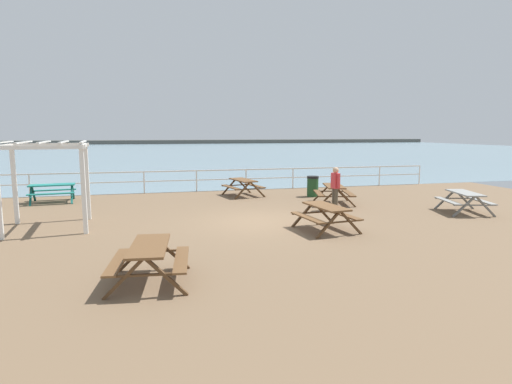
{
  "coord_description": "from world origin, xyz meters",
  "views": [
    {
      "loc": [
        -3.44,
        -13.51,
        3.0
      ],
      "look_at": [
        0.24,
        1.39,
        0.8
      ],
      "focal_mm": 29.7,
      "sensor_mm": 36.0,
      "label": 1
    }
  ],
  "objects_px": {
    "picnic_table_near_right": "(326,212)",
    "lattice_pergola": "(46,165)",
    "visitor": "(335,186)",
    "picnic_table_near_left": "(149,254)",
    "litter_bin": "(313,186)",
    "picnic_table_mid_centre": "(334,190)",
    "picnic_table_seaward": "(52,189)",
    "picnic_table_far_left": "(243,184)",
    "picnic_table_far_right": "(465,197)"
  },
  "relations": [
    {
      "from": "picnic_table_near_right",
      "to": "lattice_pergola",
      "type": "bearing_deg",
      "value": 66.95
    },
    {
      "from": "visitor",
      "to": "lattice_pergola",
      "type": "height_order",
      "value": "lattice_pergola"
    },
    {
      "from": "picnic_table_near_left",
      "to": "visitor",
      "type": "relative_size",
      "value": 1.17
    },
    {
      "from": "litter_bin",
      "to": "lattice_pergola",
      "type": "bearing_deg",
      "value": -157.95
    },
    {
      "from": "picnic_table_mid_centre",
      "to": "visitor",
      "type": "bearing_deg",
      "value": 172.25
    },
    {
      "from": "picnic_table_near_right",
      "to": "picnic_table_seaward",
      "type": "xyz_separation_m",
      "value": [
        -9.24,
        7.64,
        0.0
      ]
    },
    {
      "from": "picnic_table_far_left",
      "to": "picnic_table_mid_centre",
      "type": "bearing_deg",
      "value": -145.49
    },
    {
      "from": "picnic_table_far_right",
      "to": "picnic_table_seaward",
      "type": "xyz_separation_m",
      "value": [
        -15.38,
        6.21,
        0.0
      ]
    },
    {
      "from": "visitor",
      "to": "picnic_table_far_left",
      "type": "bearing_deg",
      "value": -63.04
    },
    {
      "from": "picnic_table_mid_centre",
      "to": "picnic_table_seaward",
      "type": "bearing_deg",
      "value": 89.28
    },
    {
      "from": "picnic_table_seaward",
      "to": "picnic_table_far_right",
      "type": "bearing_deg",
      "value": -28.17
    },
    {
      "from": "picnic_table_mid_centre",
      "to": "lattice_pergola",
      "type": "xyz_separation_m",
      "value": [
        -10.5,
        -2.1,
        1.41
      ]
    },
    {
      "from": "lattice_pergola",
      "to": "picnic_table_mid_centre",
      "type": "bearing_deg",
      "value": 6.21
    },
    {
      "from": "picnic_table_near_right",
      "to": "picnic_table_far_right",
      "type": "xyz_separation_m",
      "value": [
        6.14,
        1.43,
        0.0
      ]
    },
    {
      "from": "lattice_pergola",
      "to": "litter_bin",
      "type": "bearing_deg",
      "value": 16.96
    },
    {
      "from": "picnic_table_near_right",
      "to": "visitor",
      "type": "distance_m",
      "value": 3.5
    },
    {
      "from": "picnic_table_mid_centre",
      "to": "picnic_table_far_right",
      "type": "distance_m",
      "value": 4.9
    },
    {
      "from": "picnic_table_near_left",
      "to": "picnic_table_seaward",
      "type": "xyz_separation_m",
      "value": [
        -4.05,
        10.98,
        0.0
      ]
    },
    {
      "from": "picnic_table_far_left",
      "to": "visitor",
      "type": "height_order",
      "value": "visitor"
    },
    {
      "from": "picnic_table_near_right",
      "to": "picnic_table_far_right",
      "type": "relative_size",
      "value": 0.93
    },
    {
      "from": "litter_bin",
      "to": "picnic_table_near_left",
      "type": "bearing_deg",
      "value": -126.6
    },
    {
      "from": "picnic_table_near_right",
      "to": "picnic_table_mid_centre",
      "type": "height_order",
      "value": "same"
    },
    {
      "from": "picnic_table_near_right",
      "to": "picnic_table_mid_centre",
      "type": "bearing_deg",
      "value": -34.24
    },
    {
      "from": "picnic_table_near_left",
      "to": "visitor",
      "type": "xyz_separation_m",
      "value": [
        6.88,
        6.39,
        0.36
      ]
    },
    {
      "from": "picnic_table_far_right",
      "to": "lattice_pergola",
      "type": "relative_size",
      "value": 0.77
    },
    {
      "from": "picnic_table_mid_centre",
      "to": "litter_bin",
      "type": "distance_m",
      "value": 2.11
    },
    {
      "from": "picnic_table_near_right",
      "to": "visitor",
      "type": "bearing_deg",
      "value": -36.12
    },
    {
      "from": "picnic_table_near_left",
      "to": "litter_bin",
      "type": "distance_m",
      "value": 12.3
    },
    {
      "from": "picnic_table_mid_centre",
      "to": "picnic_table_far_left",
      "type": "relative_size",
      "value": 1.02
    },
    {
      "from": "picnic_table_near_left",
      "to": "visitor",
      "type": "height_order",
      "value": "visitor"
    },
    {
      "from": "picnic_table_near_right",
      "to": "litter_bin",
      "type": "bearing_deg",
      "value": -25.38
    },
    {
      "from": "visitor",
      "to": "lattice_pergola",
      "type": "distance_m",
      "value": 10.01
    },
    {
      "from": "picnic_table_far_left",
      "to": "lattice_pergola",
      "type": "relative_size",
      "value": 0.75
    },
    {
      "from": "picnic_table_mid_centre",
      "to": "picnic_table_seaward",
      "type": "height_order",
      "value": "same"
    },
    {
      "from": "picnic_table_seaward",
      "to": "visitor",
      "type": "bearing_deg",
      "value": -28.97
    },
    {
      "from": "picnic_table_seaward",
      "to": "visitor",
      "type": "height_order",
      "value": "visitor"
    },
    {
      "from": "litter_bin",
      "to": "picnic_table_mid_centre",
      "type": "bearing_deg",
      "value": -86.87
    },
    {
      "from": "picnic_table_near_left",
      "to": "picnic_table_far_right",
      "type": "distance_m",
      "value": 12.29
    },
    {
      "from": "picnic_table_near_right",
      "to": "picnic_table_far_left",
      "type": "relative_size",
      "value": 0.95
    },
    {
      "from": "lattice_pergola",
      "to": "picnic_table_far_right",
      "type": "bearing_deg",
      "value": -8.68
    },
    {
      "from": "picnic_table_near_right",
      "to": "visitor",
      "type": "height_order",
      "value": "visitor"
    },
    {
      "from": "picnic_table_far_left",
      "to": "picnic_table_far_right",
      "type": "height_order",
      "value": "same"
    },
    {
      "from": "picnic_table_near_left",
      "to": "lattice_pergola",
      "type": "relative_size",
      "value": 0.71
    },
    {
      "from": "picnic_table_mid_centre",
      "to": "lattice_pergola",
      "type": "bearing_deg",
      "value": 116.17
    },
    {
      "from": "picnic_table_mid_centre",
      "to": "visitor",
      "type": "xyz_separation_m",
      "value": [
        -0.57,
        -1.38,
        0.36
      ]
    },
    {
      "from": "picnic_table_near_right",
      "to": "picnic_table_far_left",
      "type": "bearing_deg",
      "value": 0.12
    },
    {
      "from": "picnic_table_seaward",
      "to": "lattice_pergola",
      "type": "xyz_separation_m",
      "value": [
        1.0,
        -5.31,
        1.41
      ]
    },
    {
      "from": "picnic_table_near_left",
      "to": "picnic_table_mid_centre",
      "type": "relative_size",
      "value": 0.92
    },
    {
      "from": "lattice_pergola",
      "to": "litter_bin",
      "type": "xyz_separation_m",
      "value": [
        10.38,
        4.21,
        -1.52
      ]
    },
    {
      "from": "lattice_pergola",
      "to": "litter_bin",
      "type": "relative_size",
      "value": 2.9
    }
  ]
}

